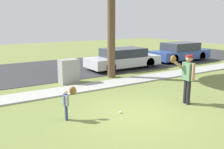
{
  "coord_description": "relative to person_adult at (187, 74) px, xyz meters",
  "views": [
    {
      "loc": [
        -4.6,
        -5.91,
        2.88
      ],
      "look_at": [
        0.07,
        1.46,
        1.0
      ],
      "focal_mm": 40.13,
      "sensor_mm": 36.0,
      "label": 1
    }
  ],
  "objects": [
    {
      "name": "utility_cabinet",
      "position": [
        -2.28,
        5.02,
        -0.52
      ],
      "size": [
        0.87,
        0.59,
        1.13
      ],
      "primitive_type": "cube",
      "color": "gray",
      "rests_on": "ground"
    },
    {
      "name": "baseball",
      "position": [
        -2.46,
        0.45,
        -1.05
      ],
      "size": [
        0.07,
        0.07,
        0.07
      ],
      "primitive_type": "sphere",
      "color": "white",
      "rests_on": "ground"
    },
    {
      "name": "ground_plane",
      "position": [
        -2.11,
        3.66,
        -1.08
      ],
      "size": [
        48.0,
        48.0,
        0.0
      ],
      "primitive_type": "plane",
      "color": "olive"
    },
    {
      "name": "person_child",
      "position": [
        -4.03,
        0.88,
        -0.45
      ],
      "size": [
        0.47,
        0.33,
        0.97
      ],
      "rotation": [
        0.0,
        0.0,
        6.07
      ],
      "color": "navy",
      "rests_on": "ground"
    },
    {
      "name": "road_surface",
      "position": [
        -2.11,
        8.76,
        -1.07
      ],
      "size": [
        36.0,
        6.8,
        0.02
      ],
      "primitive_type": "cube",
      "color": "#2D2D30",
      "rests_on": "ground"
    },
    {
      "name": "sidewalk_strip",
      "position": [
        -2.11,
        3.76,
        -1.05
      ],
      "size": [
        36.0,
        1.2,
        0.06
      ],
      "primitive_type": "cube",
      "color": "#A3A39E",
      "rests_on": "ground"
    },
    {
      "name": "parked_wagon_blue",
      "position": [
        7.15,
        6.87,
        -0.42
      ],
      "size": [
        4.5,
        1.8,
        1.33
      ],
      "color": "#2D478C",
      "rests_on": "road_surface"
    },
    {
      "name": "person_adult",
      "position": [
        0.0,
        0.0,
        0.0
      ],
      "size": [
        0.68,
        0.74,
        1.74
      ],
      "rotation": [
        0.0,
        0.0,
        2.93
      ],
      "color": "black",
      "rests_on": "ground"
    },
    {
      "name": "parked_sedan_silver",
      "position": [
        1.99,
        6.69,
        -0.46
      ],
      "size": [
        4.6,
        1.8,
        1.23
      ],
      "color": "silver",
      "rests_on": "road_surface"
    }
  ]
}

